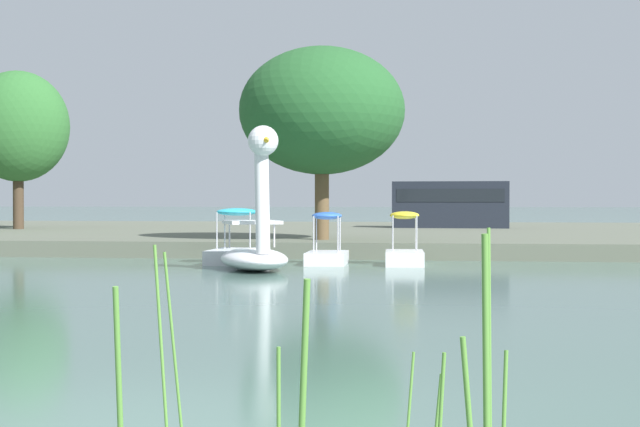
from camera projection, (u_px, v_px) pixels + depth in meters
shore_bank_far at (398, 235)px, 39.65m from camera, size 114.51×25.43×0.48m
swan_boat at (256, 237)px, 22.98m from camera, size 2.55×3.23×3.41m
pedal_boat_yellow at (404, 250)px, 24.99m from camera, size 1.09×1.94×1.40m
pedal_boat_blue at (327, 250)px, 25.31m from camera, size 1.09×1.88×1.38m
pedal_boat_cyan at (237, 248)px, 25.56m from camera, size 1.35×2.11×1.47m
tree_broadleaf_behind_dock at (18, 127)px, 39.79m from camera, size 5.17×4.78×6.54m
tree_broadleaf_right at (322, 111)px, 29.29m from camera, size 6.41×6.39×5.86m
parked_van at (451, 203)px, 41.79m from camera, size 5.04×2.21×2.00m
reed_clump_foreground at (354, 403)px, 5.11m from camera, size 2.04×1.06×1.54m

